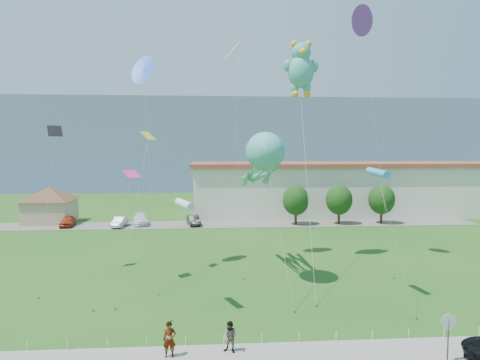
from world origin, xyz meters
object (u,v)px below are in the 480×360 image
Objects in this scene: pavilion at (50,202)px; stop_sign at (448,326)px; parked_car_black at (193,220)px; parked_car_red at (68,221)px; pedestrian_left at (169,340)px; warehouse at (381,188)px; pedestrian_right at (231,337)px; teddy_bear_kite at (301,68)px; parked_car_white at (141,219)px; parked_car_silver at (120,222)px; octopus_kite at (263,161)px.

pavilion reaches higher than stop_sign.
parked_car_black is at bearing 109.12° from stop_sign.
pavilion is 5.28m from parked_car_red.
warehouse is at bearing 54.24° from pedestrian_left.
pavilion is at bearing -173.16° from warehouse.
pedestrian_left is (-29.70, -46.69, -3.15)m from warehouse.
teddy_bear_kite is at bearing 91.64° from pedestrian_right.
parked_car_white is at bearing 130.51° from teddy_bear_kite.
pedestrian_left is at bearing -90.03° from parked_car_white.
warehouse is 37.44m from teddy_bear_kite.
pavilion is at bearing 143.94° from pedestrian_right.
teddy_bear_kite reaches higher than parked_car_silver.
parked_car_black reaches higher than parked_car_silver.
pedestrian_left is 0.44× the size of parked_car_silver.
parked_car_black is at bearing 104.33° from octopus_kite.
parked_car_silver is 30.37m from octopus_kite.
warehouse is 15.12× the size of parked_car_red.
parked_car_white is at bearing 117.39° from stop_sign.
stop_sign is at bearing -51.56° from pavilion.
warehouse is at bearing 1.82° from parked_car_white.
parked_car_silver is 0.99× the size of parked_car_black.
octopus_kite is at bearing 99.54° from pedestrian_right.
pedestrian_left is 26.26m from teddy_bear_kite.
parked_car_white reaches higher than parked_car_black.
pedestrian_left reaches higher than parked_car_black.
pavilion is 46.71m from pedestrian_right.
stop_sign is 13.31m from pedestrian_left.
stop_sign is 0.52× the size of parked_car_white.
parked_car_silver is 32.34m from teddy_bear_kite.
stop_sign is at bearing -108.90° from warehouse.
parked_car_red is at bearing 168.04° from parked_car_black.
parked_car_silver is (-12.90, 36.43, -0.17)m from pedestrian_right.
stop_sign is at bearing -73.60° from parked_car_white.
parked_car_red is at bearing 174.14° from parked_car_white.
teddy_bear_kite is (17.57, -20.56, 16.74)m from parked_car_white.
pavilion reaches higher than parked_car_black.
pedestrian_right is (-26.71, -46.43, -3.24)m from warehouse.
parked_car_red is 0.83× the size of parked_car_white.
parked_car_white is at bearing -1.58° from parked_car_red.
parked_car_red is 35.03m from octopus_kite.
parked_car_white is (12.89, -2.44, -2.26)m from pavilion.
stop_sign is at bearing 14.10° from pedestrian_right.
parked_car_black is (7.21, -1.14, -0.04)m from parked_car_white.
pedestrian_left is 37.11m from parked_car_black.
warehouse is 3.07× the size of teddy_bear_kite.
stop_sign reaches higher than pedestrian_right.
warehouse reaches higher than pedestrian_left.
pedestrian_right is 0.08× the size of teddy_bear_kite.
pavilion is 3.68× the size of stop_sign.
stop_sign reaches higher than pedestrian_left.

